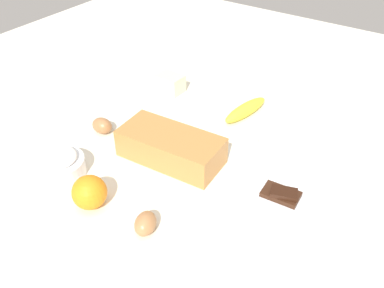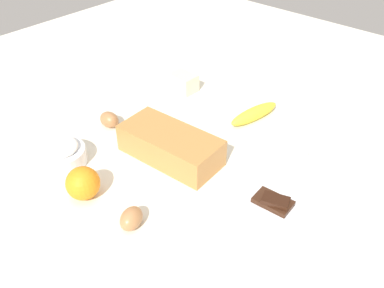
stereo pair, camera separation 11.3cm
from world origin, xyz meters
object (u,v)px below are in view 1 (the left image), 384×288
object	(u,v)px
loaf_pan	(171,146)
orange_fruit	(89,192)
banana	(246,110)
sugar_bowl	(59,164)
butter_block	(170,83)
egg_near_butter	(145,223)
egg_beside_bowl	(102,126)
chocolate_plate	(281,196)
flour_bowl	(282,140)

from	to	relation	value
loaf_pan	orange_fruit	world-z (taller)	orange_fruit
loaf_pan	banana	world-z (taller)	loaf_pan
sugar_bowl	butter_block	size ratio (longest dim) A/B	1.45
sugar_bowl	egg_near_butter	xyz separation A→B (m)	(0.31, -0.03, -0.01)
butter_block	egg_beside_bowl	distance (m)	0.31
banana	orange_fruit	size ratio (longest dim) A/B	2.28
orange_fruit	chocolate_plate	world-z (taller)	orange_fruit
orange_fruit	butter_block	bearing A→B (deg)	107.66
sugar_bowl	butter_block	world-z (taller)	sugar_bowl
sugar_bowl	egg_beside_bowl	world-z (taller)	sugar_bowl
loaf_pan	sugar_bowl	size ratio (longest dim) A/B	2.21
sugar_bowl	egg_beside_bowl	size ratio (longest dim) A/B	2.04
flour_bowl	chocolate_plate	xyz separation A→B (m)	(0.09, -0.19, -0.02)
egg_near_butter	egg_beside_bowl	distance (m)	0.42
banana	egg_near_butter	size ratio (longest dim) A/B	2.92
loaf_pan	orange_fruit	size ratio (longest dim) A/B	3.45
butter_block	egg_beside_bowl	bearing A→B (deg)	-93.10
sugar_bowl	orange_fruit	size ratio (longest dim) A/B	1.56
egg_near_butter	chocolate_plate	bearing A→B (deg)	51.82
flour_bowl	butter_block	distance (m)	0.46
egg_near_butter	butter_block	bearing A→B (deg)	121.83
orange_fruit	chocolate_plate	distance (m)	0.46
chocolate_plate	egg_beside_bowl	bearing A→B (deg)	-176.13
banana	loaf_pan	bearing A→B (deg)	-101.43
egg_near_butter	chocolate_plate	distance (m)	0.34
flour_bowl	sugar_bowl	world-z (taller)	sugar_bowl
butter_block	chocolate_plate	bearing A→B (deg)	-26.98
flour_bowl	egg_near_butter	size ratio (longest dim) A/B	2.02
butter_block	egg_near_butter	xyz separation A→B (m)	(0.33, -0.54, -0.01)
chocolate_plate	butter_block	bearing A→B (deg)	153.02
orange_fruit	egg_near_butter	xyz separation A→B (m)	(0.16, 0.01, -0.02)
sugar_bowl	egg_beside_bowl	xyz separation A→B (m)	(-0.04, 0.20, -0.01)
banana	butter_block	world-z (taller)	butter_block
chocolate_plate	orange_fruit	bearing A→B (deg)	-143.21
loaf_pan	egg_beside_bowl	bearing A→B (deg)	179.59
egg_beside_bowl	chocolate_plate	bearing A→B (deg)	3.87
chocolate_plate	egg_near_butter	bearing A→B (deg)	-128.18
banana	egg_near_butter	world-z (taller)	egg_near_butter
butter_block	chocolate_plate	distance (m)	0.61
flour_bowl	sugar_bowl	size ratio (longest dim) A/B	1.01
sugar_bowl	banana	distance (m)	0.59
banana	egg_beside_bowl	bearing A→B (deg)	-133.37
flour_bowl	orange_fruit	world-z (taller)	orange_fruit
egg_beside_bowl	chocolate_plate	xyz separation A→B (m)	(0.56, 0.04, -0.01)
butter_block	sugar_bowl	bearing A→B (deg)	-87.13
banana	orange_fruit	bearing A→B (deg)	-101.49
sugar_bowl	chocolate_plate	xyz separation A→B (m)	(0.52, 0.24, -0.02)
egg_beside_bowl	butter_block	bearing A→B (deg)	86.90
sugar_bowl	butter_block	bearing A→B (deg)	92.87
loaf_pan	banana	bearing A→B (deg)	74.78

